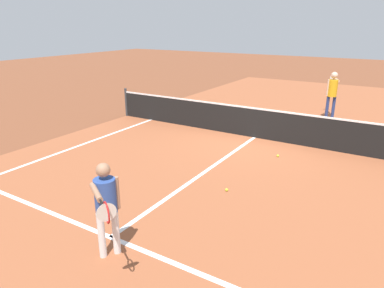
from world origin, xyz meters
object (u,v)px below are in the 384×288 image
object	(u,v)px
net	(255,122)
tennis_ball_near_net	(278,156)
player_far	(332,90)
player_near	(106,201)
tennis_ball_mid_court	(227,190)

from	to	relation	value
net	tennis_ball_near_net	size ratio (longest dim) A/B	161.88
player_far	player_near	bearing A→B (deg)	-96.56
net	tennis_ball_near_net	distance (m)	1.79
player_near	tennis_ball_mid_court	size ratio (longest dim) A/B	23.22
player_far	tennis_ball_mid_court	bearing A→B (deg)	-94.85
net	player_far	size ratio (longest dim) A/B	6.08
player_near	tennis_ball_mid_court	bearing A→B (deg)	79.16
player_near	tennis_ball_near_net	size ratio (longest dim) A/B	23.22
net	tennis_ball_near_net	xyz separation A→B (m)	(1.18, -1.27, -0.46)
player_near	tennis_ball_near_net	bearing A→B (deg)	81.33
tennis_ball_mid_court	tennis_ball_near_net	bearing A→B (deg)	83.84
player_near	net	bearing A→B (deg)	92.93
net	player_near	size ratio (longest dim) A/B	6.97
player_far	tennis_ball_mid_court	size ratio (longest dim) A/B	26.64
player_near	tennis_ball_mid_court	distance (m)	3.11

